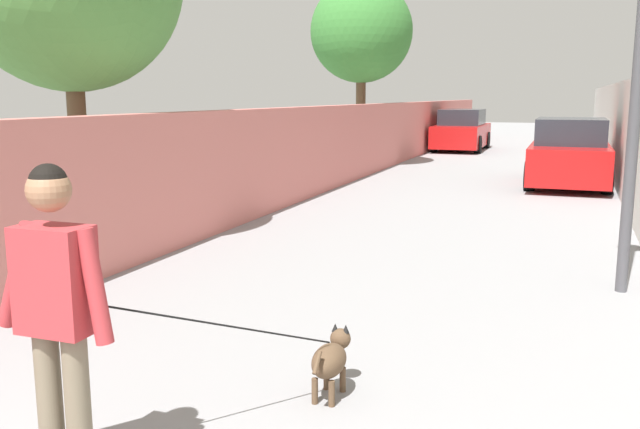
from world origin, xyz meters
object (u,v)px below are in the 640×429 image
(tree_left_near, at_px, (361,32))
(car_far, at_px, (462,131))
(person_skateboarder, at_px, (56,299))
(dog, at_px, (330,358))
(car_near, at_px, (569,154))

(tree_left_near, xyz_separation_m, car_far, (7.03, -1.88, -3.12))
(person_skateboarder, distance_m, car_far, 23.44)
(dog, distance_m, car_near, 12.52)
(dog, xyz_separation_m, car_far, (21.85, 2.43, 0.44))
(car_far, bearing_deg, tree_left_near, 165.06)
(tree_left_near, relative_size, car_near, 1.31)
(person_skateboarder, bearing_deg, car_near, -9.70)
(car_near, xyz_separation_m, car_far, (9.42, 3.89, 0.00))
(car_far, bearing_deg, car_near, -157.54)
(tree_left_near, relative_size, car_far, 1.26)
(person_skateboarder, xyz_separation_m, car_far, (23.39, 1.51, -0.33))
(tree_left_near, bearing_deg, person_skateboarder, -168.31)
(tree_left_near, relative_size, person_skateboarder, 3.21)
(person_skateboarder, distance_m, car_near, 14.17)
(person_skateboarder, height_order, car_far, person_skateboarder)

